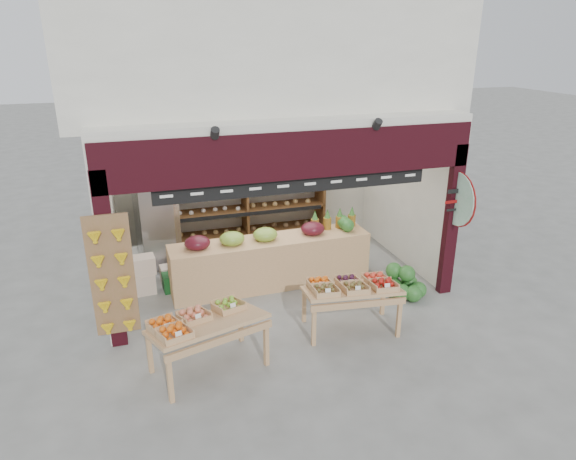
% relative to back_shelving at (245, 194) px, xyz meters
% --- Properties ---
extents(ground, '(60.00, 60.00, 0.00)m').
position_rel_back_shelving_xyz_m(ground, '(0.14, -1.92, -1.21)').
color(ground, slate).
rests_on(ground, ground).
extents(shop_structure, '(6.36, 5.12, 5.40)m').
position_rel_back_shelving_xyz_m(shop_structure, '(0.14, -0.31, 2.71)').
color(shop_structure, white).
rests_on(shop_structure, ground).
extents(banana_board, '(0.60, 0.15, 1.80)m').
position_rel_back_shelving_xyz_m(banana_board, '(-2.59, -3.10, -0.10)').
color(banana_board, '#8A5D3E').
rests_on(banana_board, ground).
extents(gift_sign, '(0.04, 0.93, 0.92)m').
position_rel_back_shelving_xyz_m(gift_sign, '(2.89, -3.07, 0.54)').
color(gift_sign, silver).
rests_on(gift_sign, ground).
extents(back_shelving, '(3.37, 0.55, 2.05)m').
position_rel_back_shelving_xyz_m(back_shelving, '(0.00, 0.00, 0.00)').
color(back_shelving, brown).
rests_on(back_shelving, ground).
extents(refrigerator, '(0.82, 0.82, 1.84)m').
position_rel_back_shelving_xyz_m(refrigerator, '(-1.82, -0.43, -0.30)').
color(refrigerator, silver).
rests_on(refrigerator, ground).
extents(cardboard_stack, '(1.01, 0.73, 0.69)m').
position_rel_back_shelving_xyz_m(cardboard_stack, '(-1.96, -1.37, -0.96)').
color(cardboard_stack, beige).
rests_on(cardboard_stack, ground).
extents(mid_counter, '(3.60, 0.79, 1.12)m').
position_rel_back_shelving_xyz_m(mid_counter, '(0.03, -1.80, -0.72)').
color(mid_counter, tan).
rests_on(mid_counter, ground).
extents(display_table_left, '(1.68, 1.23, 0.97)m').
position_rel_back_shelving_xyz_m(display_table_left, '(-1.55, -3.95, -0.48)').
color(display_table_left, tan).
rests_on(display_table_left, ground).
extents(display_table_right, '(1.51, 0.97, 0.93)m').
position_rel_back_shelving_xyz_m(display_table_right, '(0.80, -3.62, -0.50)').
color(display_table_right, tan).
rests_on(display_table_right, ground).
extents(watermelon_pile, '(0.71, 0.73, 0.55)m').
position_rel_back_shelving_xyz_m(watermelon_pile, '(2.14, -2.89, -1.00)').
color(watermelon_pile, '#1E4A18').
rests_on(watermelon_pile, ground).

